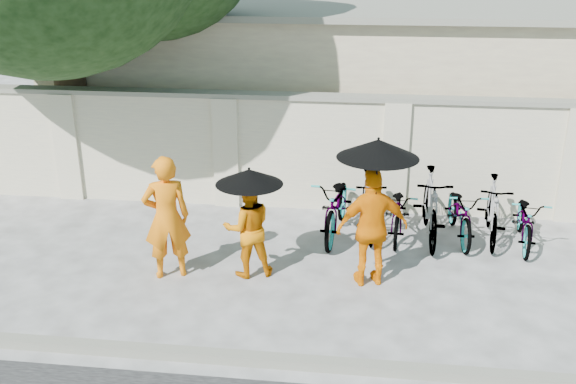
# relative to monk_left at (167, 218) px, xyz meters

# --- Properties ---
(ground) EXTENTS (80.00, 80.00, 0.00)m
(ground) POSITION_rel_monk_left_xyz_m (1.25, -0.26, -0.90)
(ground) COLOR #B0B0B0
(kerb) EXTENTS (40.00, 0.16, 0.12)m
(kerb) POSITION_rel_monk_left_xyz_m (1.25, -1.96, -0.84)
(kerb) COLOR slate
(kerb) RESTS_ON ground
(compound_wall) EXTENTS (20.00, 0.30, 2.00)m
(compound_wall) POSITION_rel_monk_left_xyz_m (2.25, 2.94, 0.10)
(compound_wall) COLOR beige
(compound_wall) RESTS_ON ground
(building_behind) EXTENTS (14.00, 6.00, 3.20)m
(building_behind) POSITION_rel_monk_left_xyz_m (3.25, 6.74, 0.70)
(building_behind) COLOR beige
(building_behind) RESTS_ON ground
(monk_left) EXTENTS (0.77, 0.65, 1.80)m
(monk_left) POSITION_rel_monk_left_xyz_m (0.00, 0.00, 0.00)
(monk_left) COLOR orange
(monk_left) RESTS_ON ground
(monk_center) EXTENTS (0.85, 0.76, 1.46)m
(monk_center) POSITION_rel_monk_left_xyz_m (1.12, 0.17, -0.17)
(monk_center) COLOR #D37004
(monk_center) RESTS_ON ground
(parasol_center) EXTENTS (0.93, 0.93, 0.81)m
(parasol_center) POSITION_rel_monk_left_xyz_m (1.17, 0.09, 0.62)
(parasol_center) COLOR black
(parasol_center) RESTS_ON ground
(monk_right) EXTENTS (1.07, 0.66, 1.69)m
(monk_right) POSITION_rel_monk_left_xyz_m (2.87, 0.12, -0.06)
(monk_right) COLOR orange
(monk_right) RESTS_ON ground
(parasol_right) EXTENTS (1.08, 1.08, 1.17)m
(parasol_right) POSITION_rel_monk_left_xyz_m (2.89, 0.04, 1.10)
(parasol_right) COLOR black
(parasol_right) RESTS_ON ground
(bike_0) EXTENTS (0.88, 2.04, 1.04)m
(bike_0) POSITION_rel_monk_left_xyz_m (2.32, 1.72, -0.38)
(bike_0) COLOR #959595
(bike_0) RESTS_ON ground
(bike_1) EXTENTS (0.64, 1.73, 1.02)m
(bike_1) POSITION_rel_monk_left_xyz_m (2.81, 1.83, -0.39)
(bike_1) COLOR #959595
(bike_1) RESTS_ON ground
(bike_2) EXTENTS (0.69, 1.67, 0.86)m
(bike_2) POSITION_rel_monk_left_xyz_m (3.31, 1.78, -0.47)
(bike_2) COLOR #959595
(bike_2) RESTS_ON ground
(bike_3) EXTENTS (0.55, 1.90, 1.14)m
(bike_3) POSITION_rel_monk_left_xyz_m (3.80, 1.73, -0.33)
(bike_3) COLOR #959595
(bike_3) RESTS_ON ground
(bike_4) EXTENTS (0.71, 1.74, 0.89)m
(bike_4) POSITION_rel_monk_left_xyz_m (4.30, 1.82, -0.46)
(bike_4) COLOR #959595
(bike_4) RESTS_ON ground
(bike_5) EXTENTS (0.66, 1.74, 1.02)m
(bike_5) POSITION_rel_monk_left_xyz_m (4.79, 1.83, -0.39)
(bike_5) COLOR #959595
(bike_5) RESTS_ON ground
(bike_6) EXTENTS (0.76, 1.69, 0.86)m
(bike_6) POSITION_rel_monk_left_xyz_m (5.29, 1.69, -0.47)
(bike_6) COLOR #959595
(bike_6) RESTS_ON ground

